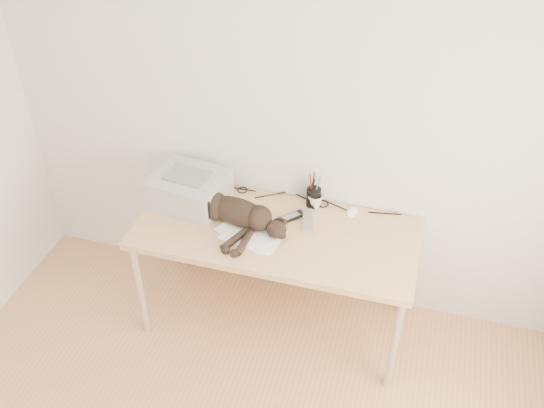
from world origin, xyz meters
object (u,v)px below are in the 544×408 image
(printer, at_px, (189,189))
(mouse, at_px, (352,210))
(pen_cup, at_px, (314,197))
(desk, at_px, (280,239))
(cat, at_px, (234,213))
(mug, at_px, (315,201))

(printer, bearing_deg, mouse, 9.57)
(pen_cup, xyz_separation_m, mouse, (0.23, -0.01, -0.04))
(desk, relative_size, printer, 3.50)
(cat, distance_m, pen_cup, 0.49)
(printer, bearing_deg, pen_cup, 13.37)
(mouse, bearing_deg, desk, -144.09)
(mug, distance_m, mouse, 0.22)
(printer, height_order, mug, printer)
(mug, bearing_deg, pen_cup, 140.77)
(pen_cup, bearing_deg, mug, -39.23)
(cat, xyz_separation_m, pen_cup, (0.40, 0.28, -0.01))
(printer, relative_size, pen_cup, 2.08)
(pen_cup, bearing_deg, printer, -166.63)
(mug, bearing_deg, printer, -167.60)
(printer, xyz_separation_m, mouse, (0.95, 0.16, -0.08))
(desk, relative_size, pen_cup, 7.28)
(desk, xyz_separation_m, pen_cup, (0.15, 0.20, 0.19))
(mouse, bearing_deg, cat, -147.33)
(desk, relative_size, mouse, 14.97)
(mouse, bearing_deg, pen_cup, -173.32)
(printer, height_order, mouse, printer)
(cat, bearing_deg, desk, 30.15)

